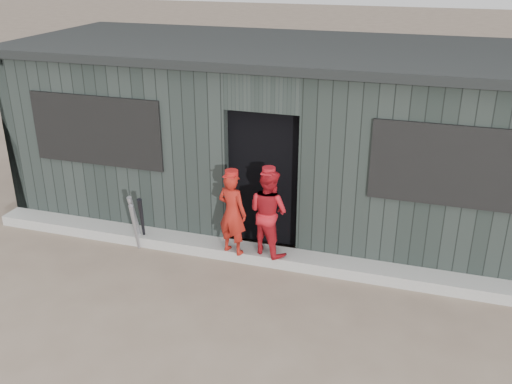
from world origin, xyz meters
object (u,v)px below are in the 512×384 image
(bat_left, at_px, (136,220))
(bat_right, at_px, (142,221))
(bat_mid, at_px, (135,227))
(player_red_right, at_px, (268,212))
(player_red_left, at_px, (232,213))
(player_grey_back, at_px, (302,205))
(dugout, at_px, (289,133))

(bat_left, relative_size, bat_right, 0.99)
(bat_left, relative_size, bat_mid, 1.15)
(bat_left, height_order, player_red_right, player_red_right)
(bat_mid, xyz_separation_m, bat_right, (0.05, 0.12, 0.05))
(bat_right, relative_size, player_red_right, 0.70)
(bat_left, distance_m, bat_right, 0.11)
(player_red_left, bearing_deg, player_grey_back, -116.93)
(bat_mid, height_order, player_red_left, player_red_left)
(bat_left, bearing_deg, player_red_left, -0.94)
(bat_mid, height_order, dugout, dugout)
(bat_left, xyz_separation_m, player_red_left, (1.45, -0.02, 0.32))
(bat_left, height_order, player_grey_back, player_grey_back)
(bat_left, height_order, bat_mid, bat_left)
(bat_mid, height_order, player_red_right, player_red_right)
(bat_right, xyz_separation_m, player_red_left, (1.34, -0.01, 0.32))
(player_red_right, relative_size, dugout, 0.14)
(bat_left, bearing_deg, player_grey_back, 19.53)
(bat_left, bearing_deg, bat_right, -7.15)
(player_red_right, height_order, player_grey_back, player_red_right)
(bat_mid, height_order, bat_right, bat_right)
(bat_mid, xyz_separation_m, player_red_right, (1.84, 0.25, 0.38))
(player_red_left, xyz_separation_m, player_grey_back, (0.75, 0.80, -0.13))
(bat_mid, relative_size, dugout, 0.09)
(player_red_left, xyz_separation_m, player_red_right, (0.45, 0.14, 0.02))
(dugout, bearing_deg, player_red_left, -98.69)
(bat_right, bearing_deg, bat_left, 172.85)
(player_grey_back, xyz_separation_m, dugout, (-0.47, 1.04, 0.70))
(player_red_left, bearing_deg, bat_right, 15.61)
(player_grey_back, bearing_deg, bat_mid, 23.74)
(bat_right, distance_m, player_grey_back, 2.24)
(bat_left, relative_size, player_red_right, 0.69)
(bat_mid, relative_size, player_red_left, 0.62)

